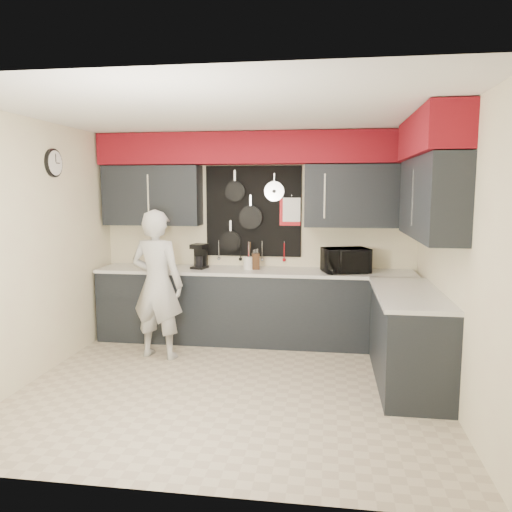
% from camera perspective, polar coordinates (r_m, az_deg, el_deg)
% --- Properties ---
extents(ground, '(4.00, 4.00, 0.00)m').
position_cam_1_polar(ground, '(5.03, -2.73, -14.62)').
color(ground, '#C2B497').
rests_on(ground, ground).
extents(back_wall_assembly, '(4.00, 0.36, 2.60)m').
position_cam_1_polar(back_wall_assembly, '(6.23, 0.06, 8.60)').
color(back_wall_assembly, '#F1ECBA').
rests_on(back_wall_assembly, ground).
extents(right_wall_assembly, '(0.36, 3.50, 2.60)m').
position_cam_1_polar(right_wall_assembly, '(4.93, 19.61, 7.63)').
color(right_wall_assembly, '#F1ECBA').
rests_on(right_wall_assembly, ground).
extents(left_wall_assembly, '(0.05, 3.50, 2.60)m').
position_cam_1_polar(left_wall_assembly, '(5.45, -23.85, 0.97)').
color(left_wall_assembly, '#F1ECBA').
rests_on(left_wall_assembly, ground).
extents(base_cabinets, '(3.95, 2.20, 0.92)m').
position_cam_1_polar(base_cabinets, '(5.90, 4.06, -6.59)').
color(base_cabinets, black).
rests_on(base_cabinets, ground).
extents(microwave, '(0.61, 0.50, 0.29)m').
position_cam_1_polar(microwave, '(6.03, 10.20, -0.49)').
color(microwave, black).
rests_on(microwave, base_cabinets).
extents(knife_block, '(0.11, 0.11, 0.20)m').
position_cam_1_polar(knife_block, '(6.17, -0.04, -0.62)').
color(knife_block, '#342110').
rests_on(knife_block, base_cabinets).
extents(utensil_crock, '(0.12, 0.12, 0.16)m').
position_cam_1_polar(utensil_crock, '(6.17, -0.88, -0.81)').
color(utensil_crock, silver).
rests_on(utensil_crock, base_cabinets).
extents(coffee_maker, '(0.21, 0.24, 0.31)m').
position_cam_1_polar(coffee_maker, '(6.30, -6.44, 0.05)').
color(coffee_maker, black).
rests_on(coffee_maker, base_cabinets).
extents(person, '(0.67, 0.50, 1.69)m').
position_cam_1_polar(person, '(5.72, -11.22, -3.21)').
color(person, beige).
rests_on(person, ground).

